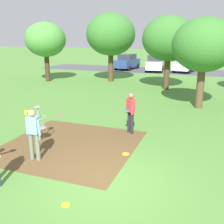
# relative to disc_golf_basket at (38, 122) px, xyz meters

# --- Properties ---
(ground_plane) EXTENTS (160.00, 160.00, 0.00)m
(ground_plane) POSITION_rel_disc_golf_basket_xyz_m (3.61, -2.05, -0.75)
(ground_plane) COLOR #518438
(dirt_tee_pad) EXTENTS (4.78, 4.79, 0.01)m
(dirt_tee_pad) POSITION_rel_disc_golf_basket_xyz_m (1.37, 0.01, -0.75)
(dirt_tee_pad) COLOR brown
(dirt_tee_pad) RESTS_ON ground
(disc_golf_basket) EXTENTS (0.98, 0.58, 1.39)m
(disc_golf_basket) POSITION_rel_disc_golf_basket_xyz_m (0.00, 0.00, 0.00)
(disc_golf_basket) COLOR #9E9EA3
(disc_golf_basket) RESTS_ON ground
(player_foreground_watching) EXTENTS (0.49, 0.42, 1.71)m
(player_foreground_watching) POSITION_rel_disc_golf_basket_xyz_m (0.89, -1.46, 0.21)
(player_foreground_watching) COLOR slate
(player_foreground_watching) RESTS_ON ground
(player_throwing) EXTENTS (0.46, 0.45, 1.71)m
(player_throwing) POSITION_rel_disc_golf_basket_xyz_m (3.11, 2.08, 0.21)
(player_throwing) COLOR #232328
(player_throwing) RESTS_ON ground
(frisbee_near_basket) EXTENTS (0.22, 0.22, 0.02)m
(frisbee_near_basket) POSITION_rel_disc_golf_basket_xyz_m (3.09, -3.30, -0.74)
(frisbee_near_basket) COLOR gold
(frisbee_near_basket) RESTS_ON ground
(frisbee_by_tee) EXTENTS (0.25, 0.25, 0.02)m
(frisbee_by_tee) POSITION_rel_disc_golf_basket_xyz_m (3.58, -0.04, -0.74)
(frisbee_by_tee) COLOR gold
(frisbee_by_tee) RESTS_ON ground
(frisbee_far_left) EXTENTS (0.25, 0.25, 0.02)m
(frisbee_far_left) POSITION_rel_disc_golf_basket_xyz_m (-1.05, 3.25, -0.74)
(frisbee_far_left) COLOR #E53D99
(frisbee_far_left) RESTS_ON ground
(tree_near_left) EXTENTS (3.40, 3.40, 4.93)m
(tree_near_left) POSITION_rel_disc_golf_basket_xyz_m (5.58, 7.37, 2.70)
(tree_near_left) COLOR brown
(tree_near_left) RESTS_ON ground
(tree_mid_right) EXTENTS (3.87, 3.87, 5.41)m
(tree_mid_right) POSITION_rel_disc_golf_basket_xyz_m (2.92, 12.28, 2.99)
(tree_mid_right) COLOR #4C3823
(tree_mid_right) RESTS_ON ground
(tree_far_left) EXTENTS (3.51, 3.51, 5.15)m
(tree_far_left) POSITION_rel_disc_golf_basket_xyz_m (-7.73, 12.41, 2.87)
(tree_far_left) COLOR #422D1E
(tree_far_left) RESTS_ON ground
(tree_far_center) EXTENTS (4.23, 4.23, 5.87)m
(tree_far_center) POSITION_rel_disc_golf_basket_xyz_m (-2.36, 14.30, 3.30)
(tree_far_center) COLOR #4C3823
(tree_far_center) RESTS_ON ground
(parking_lot_strip) EXTENTS (36.00, 6.00, 0.01)m
(parking_lot_strip) POSITION_rel_disc_golf_basket_xyz_m (3.61, 23.62, -0.75)
(parking_lot_strip) COLOR #4C4C51
(parking_lot_strip) RESTS_ON ground
(parked_car_leftmost) EXTENTS (2.35, 4.38, 1.84)m
(parked_car_leftmost) POSITION_rel_disc_golf_basket_xyz_m (-3.71, 23.57, 0.17)
(parked_car_leftmost) COLOR #2D4784
(parked_car_leftmost) RESTS_ON ground
(parked_car_center_left) EXTENTS (2.40, 4.41, 1.84)m
(parked_car_center_left) POSITION_rel_disc_golf_basket_xyz_m (-0.14, 22.93, 0.17)
(parked_car_center_left) COLOR silver
(parked_car_center_left) RESTS_ON ground
(parked_car_center_right) EXTENTS (2.69, 4.50, 1.84)m
(parked_car_center_right) POSITION_rel_disc_golf_basket_xyz_m (3.29, 23.48, 0.17)
(parked_car_center_right) COLOR silver
(parked_car_center_right) RESTS_ON ground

